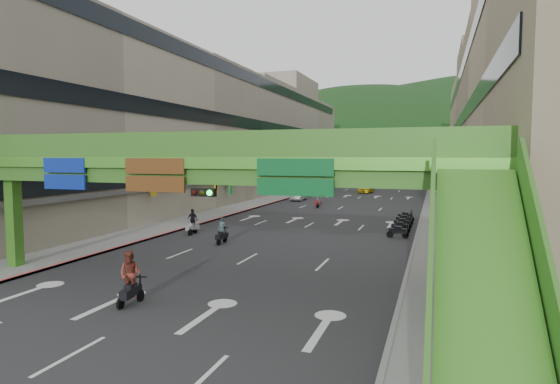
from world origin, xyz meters
name	(u,v)px	position (x,y,z in m)	size (l,w,h in m)	color
ground	(114,333)	(0.00, 0.00, 0.00)	(320.00, 320.00, 0.00)	black
road_slab	(355,200)	(0.00, 50.00, 0.01)	(18.00, 140.00, 0.02)	#28282B
sidewalk_left	(278,197)	(-11.00, 50.00, 0.07)	(4.00, 140.00, 0.15)	gray
sidewalk_right	(441,202)	(11.00, 50.00, 0.07)	(4.00, 140.00, 0.15)	gray
curb_left	(291,198)	(-9.10, 50.00, 0.09)	(0.20, 140.00, 0.18)	#CC5959
curb_right	(425,202)	(9.10, 50.00, 0.09)	(0.20, 140.00, 0.18)	gray
building_row_left	(227,132)	(-18.93, 50.00, 9.46)	(12.80, 95.00, 19.00)	#9E937F
building_row_right	(512,127)	(18.93, 50.00, 9.46)	(12.80, 95.00, 19.00)	gray
overpass_near	(209,175)	(0.93, 5.38, 5.21)	(28.00, 12.27, 7.10)	#4C9E2D
overpass_far	(370,159)	(0.00, 65.00, 5.40)	(28.00, 2.20, 7.10)	#4C9E2D
hill_left	(364,172)	(-15.00, 160.00, 0.00)	(168.00, 140.00, 112.00)	#1C4419
hill_right	(477,171)	(25.00, 180.00, 0.00)	(208.00, 176.00, 128.00)	#1C4419
bunting_string	(320,156)	(0.00, 30.00, 5.96)	(26.00, 0.36, 0.47)	black
scooter_rider_near	(222,232)	(-3.47, 15.78, 0.83)	(0.57, 1.60, 1.83)	black
scooter_rider_mid	(130,277)	(-1.25, 2.66, 1.16)	(1.01, 1.60, 2.23)	black
scooter_rider_left	(192,222)	(-7.26, 18.54, 0.99)	(1.01, 1.59, 1.99)	#9D9DA4
scooter_rider_far	(318,199)	(-2.58, 39.50, 1.06)	(0.94, 1.59, 2.09)	maroon
parked_scooter_row	(402,223)	(7.80, 26.35, 0.52)	(1.60, 9.41, 1.08)	black
car_silver	(299,195)	(-7.00, 47.02, 0.70)	(1.49, 4.27, 1.41)	#BABCC4
car_yellow	(366,188)	(-0.25, 62.57, 0.77)	(1.82, 4.53, 1.54)	yellow
pedestrian_red	(445,279)	(10.84, 8.00, 0.76)	(0.73, 0.57, 1.51)	maroon
pedestrian_dark	(448,210)	(11.50, 34.66, 0.82)	(0.96, 0.40, 1.64)	#23202A
pedestrian_blue	(453,204)	(12.20, 40.00, 0.85)	(0.80, 0.51, 1.71)	#343757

